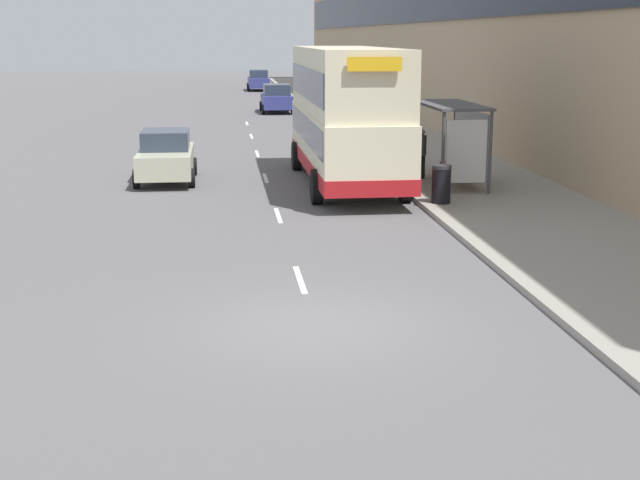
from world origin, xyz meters
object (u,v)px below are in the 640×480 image
Objects in this scene: bus_shelter at (458,129)px; pedestrian_at_shelter at (462,152)px; litter_bin at (441,184)px; double_decker_bus_near at (346,113)px; pedestrian_1 at (421,153)px; car_1 at (258,80)px; car_0 at (277,99)px; car_2 at (166,156)px.

pedestrian_at_shelter is at bearing 65.20° from bus_shelter.
pedestrian_at_shelter is at bearing 66.91° from litter_bin.
double_decker_bus_near is 6.40× the size of pedestrian_1.
pedestrian_1 is at bearing 119.40° from bus_shelter.
pedestrian_1 reaches higher than litter_bin.
double_decker_bus_near is 3.92m from pedestrian_at_shelter.
bus_shelter is at bearing -85.82° from car_1.
car_1 is 54.93m from litter_bin.
car_0 is at bearing -89.74° from car_1.
pedestrian_at_shelter is (0.40, 0.86, -0.84)m from bus_shelter.
car_1 is at bearing 90.26° from car_0.
pedestrian_at_shelter is (3.70, -0.34, -1.25)m from double_decker_bus_near.
bus_shelter is 1.27m from pedestrian_at_shelter.
car_1 is at bearing -96.05° from car_2.
double_decker_bus_near is 2.43× the size of car_0.
bus_shelter reaches higher than car_1.
double_decker_bus_near is at bearing 174.79° from pedestrian_at_shelter.
car_0 is at bearing 95.97° from pedestrian_1.
car_2 is 9.58m from litter_bin.
litter_bin is (-1.22, -2.94, -1.21)m from bus_shelter.
litter_bin is (2.58, -54.87, -0.21)m from car_1.
car_1 is 51.24m from pedestrian_at_shelter.
pedestrian_at_shelter reaches higher than pedestrian_1.
pedestrian_at_shelter reaches higher than car_0.
car_1 is at bearing 94.18° from bus_shelter.
double_decker_bus_near is 6.08m from car_2.
bus_shelter is 2.40× the size of pedestrian_at_shelter.
litter_bin is (2.08, -4.14, -1.61)m from double_decker_bus_near.
double_decker_bus_near reaches higher than pedestrian_1.
double_decker_bus_near is 2.45× the size of car_2.
double_decker_bus_near is at bearing -89.43° from car_1.
bus_shelter is 0.41× the size of double_decker_bus_near.
litter_bin is (7.80, -5.56, -0.15)m from car_2.
bus_shelter is 3.53m from double_decker_bus_near.
litter_bin is at bearing -95.51° from pedestrian_1.
litter_bin is (-0.42, -4.36, -0.29)m from pedestrian_1.
car_1 reaches higher than car_0.
car_2 reaches higher than litter_bin.
pedestrian_at_shelter is 1.33m from pedestrian_1.
pedestrian_1 is at bearing 155.02° from pedestrian_at_shelter.
car_0 is at bearing -101.39° from car_2.
pedestrian_1 is (-0.80, 1.42, -0.92)m from bus_shelter.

